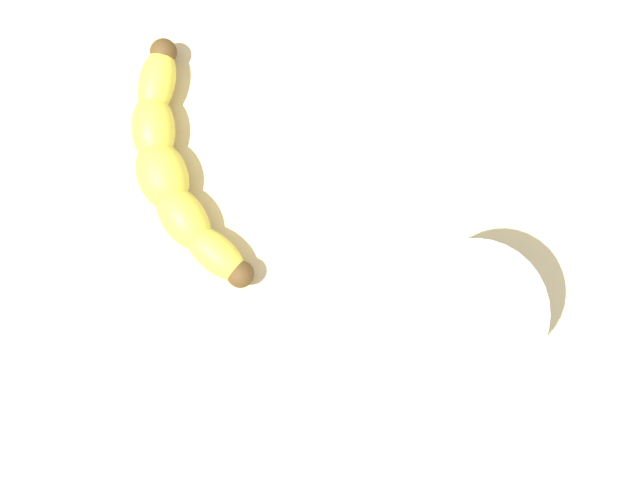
# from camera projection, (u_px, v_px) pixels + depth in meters

# --- Properties ---
(wooden_tabletop) EXTENTS (1.20, 1.20, 0.03)m
(wooden_tabletop) POSITION_uv_depth(u_px,v_px,m) (263.00, 205.00, 0.64)
(wooden_tabletop) COLOR #D9BD83
(wooden_tabletop) RESTS_ON ground
(banana) EXTENTS (0.19, 0.08, 0.04)m
(banana) POSITION_uv_depth(u_px,v_px,m) (174.00, 171.00, 0.61)
(banana) COLOR yellow
(banana) RESTS_ON wooden_tabletop
(smoothie_glass) EXTENTS (0.09, 0.09, 0.10)m
(smoothie_glass) POSITION_uv_depth(u_px,v_px,m) (462.00, 314.00, 0.57)
(smoothie_glass) COLOR silver
(smoothie_glass) RESTS_ON wooden_tabletop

